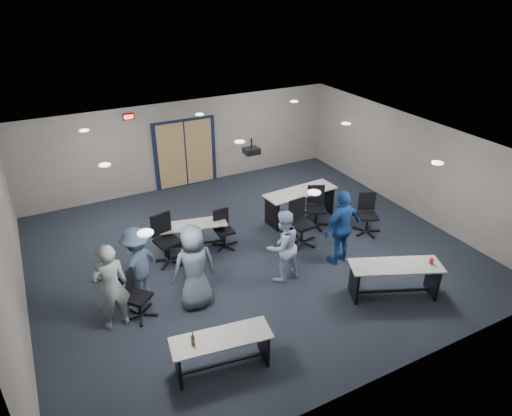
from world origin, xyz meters
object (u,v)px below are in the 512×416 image
table_back_right (300,200)px  chair_loose_right (368,215)px  person_gray (111,287)px  table_back_left (193,232)px  chair_loose_left (138,296)px  person_back (138,265)px  person_lightblue (283,246)px  chair_back_c (302,223)px  chair_back_d (316,208)px  chair_back_a (167,240)px  chair_back_b (224,230)px  person_plaid (194,267)px  table_front_right (395,275)px  table_front_left (221,347)px  person_navy (342,227)px

table_back_right → chair_loose_right: (1.14, -1.47, -0.04)m
person_gray → table_back_left: bearing=-145.8°
chair_loose_left → person_back: 0.68m
chair_loose_left → person_lightblue: (3.15, -0.20, 0.34)m
chair_back_c → chair_loose_left: 4.41m
table_back_left → person_gray: size_ratio=0.94×
chair_back_d → chair_loose_left: (-5.13, -1.40, -0.05)m
chair_loose_right → person_gray: person_gray is taller
chair_back_a → chair_back_b: 1.44m
table_back_left → person_back: person_back is taller
person_lightblue → person_plaid: bearing=-8.6°
chair_back_d → person_back: (-4.95, -0.84, 0.28)m
chair_back_a → chair_back_c: chair_back_a is taller
chair_back_d → person_gray: 5.80m
table_front_right → person_back: bearing=177.1°
table_back_left → chair_back_b: chair_back_b is taller
chair_back_d → person_gray: person_gray is taller
person_lightblue → person_back: (-2.96, 0.77, -0.01)m
chair_back_b → chair_loose_left: (-2.55, -1.59, 0.02)m
chair_loose_right → person_gray: (-6.60, -0.56, 0.39)m
chair_loose_left → person_back: size_ratio=0.60×
table_front_left → table_back_right: table_front_left is taller
table_front_left → table_back_right: (4.08, 3.95, 0.09)m
table_front_left → table_front_right: (4.00, 0.17, 0.05)m
table_back_left → person_plaid: (-0.72, -2.07, 0.46)m
chair_loose_left → chair_loose_right: bearing=-37.1°
chair_back_a → person_lightblue: size_ratio=0.71×
chair_back_c → chair_loose_left: chair_back_c is taller
person_gray → person_back: (0.65, 0.62, -0.09)m
chair_back_d → person_navy: size_ratio=0.60×
chair_back_c → chair_loose_left: size_ratio=1.15×
table_front_left → person_gray: person_gray is taller
chair_loose_right → table_back_right: bearing=151.8°
person_navy → person_back: (-4.50, 0.80, -0.09)m
chair_back_c → table_front_right: bearing=-83.3°
table_back_left → chair_loose_right: (4.28, -1.40, 0.07)m
chair_loose_left → chair_back_c: bearing=-30.8°
table_back_right → chair_back_d: size_ratio=1.90×
chair_back_d → table_front_right: bearing=-67.9°
table_front_right → chair_back_b: 4.14m
chair_loose_right → chair_back_c: bearing=-166.5°
person_lightblue → person_navy: bearing=171.0°
person_navy → chair_back_b: bearing=-49.9°
table_front_right → chair_back_d: 3.22m
chair_back_b → person_back: (-2.37, -1.03, 0.35)m
chair_back_c → person_navy: (0.36, -1.07, 0.34)m
person_plaid → table_back_left: bearing=-109.7°
table_front_left → person_gray: size_ratio=0.97×
chair_back_d → chair_loose_right: size_ratio=1.04×
chair_back_a → person_navy: bearing=-38.9°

